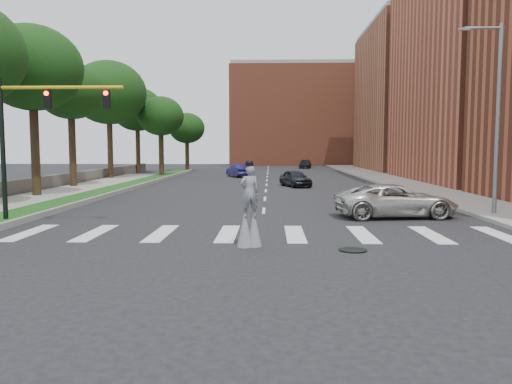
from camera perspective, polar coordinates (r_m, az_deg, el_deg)
name	(u,v)px	position (r m, az deg, el deg)	size (l,w,h in m)	color
ground_plane	(261,239)	(18.17, 0.55, -5.37)	(160.00, 160.00, 0.00)	black
grass_median	(116,189)	(39.80, -15.67, 0.36)	(2.00, 60.00, 0.25)	#154513
median_curb	(130,189)	(39.50, -14.21, 0.38)	(0.20, 60.00, 0.28)	gray
sidewalk_left	(11,204)	(31.73, -26.25, -1.22)	(4.00, 60.00, 0.18)	gray
sidewalk_right	(412,185)	(44.67, 17.44, 0.77)	(5.00, 90.00, 0.18)	gray
stone_wall	(57,181)	(43.56, -21.82, 1.14)	(0.50, 56.00, 1.10)	#57534B
manhole	(353,250)	(16.42, 11.01, -6.53)	(0.90, 0.90, 0.04)	black
building_mid	(504,53)	(53.25, 26.47, 14.01)	(16.00, 22.00, 24.00)	#A95135
building_far	(424,100)	(75.35, 18.64, 9.98)	(16.00, 22.00, 20.00)	#9E573A
building_backdrop	(300,117)	(96.20, 5.07, 8.52)	(26.00, 14.00, 18.00)	#A95135
streetlight	(496,113)	(26.14, 25.75, 8.11)	(2.05, 0.20, 9.00)	slate
traffic_signal	(30,127)	(23.20, -24.40, 6.75)	(5.30, 0.23, 6.20)	black
stilt_performer	(249,213)	(16.59, -0.76, -2.38)	(0.83, 0.62, 2.91)	black
suv_crossing	(396,201)	(24.54, 15.70, -0.96)	(2.61, 5.65, 1.57)	beige
car_near	(295,178)	(41.97, 4.51, 1.57)	(1.66, 4.13, 1.41)	black
car_mid	(238,171)	(55.54, -2.07, 2.47)	(1.52, 4.35, 1.43)	navy
car_far	(305,164)	(78.93, 5.65, 3.20)	(1.83, 4.51, 1.31)	black
tree_2	(32,69)	(35.94, -24.24, 12.75)	(6.43, 6.43, 11.12)	black
tree_3	(71,92)	(43.34, -20.43, 10.71)	(5.37, 5.37, 10.10)	black
tree_4	(109,93)	(53.62, -16.48, 10.81)	(7.56, 7.56, 12.04)	black
tree_5	(137,110)	(65.50, -13.42, 9.15)	(6.45, 6.45, 10.82)	black
tree_6	(161,117)	(55.96, -10.84, 8.46)	(5.02, 5.02, 8.83)	black
tree_7	(187,128)	(70.63, -7.91, 7.21)	(4.99, 4.99, 8.08)	black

